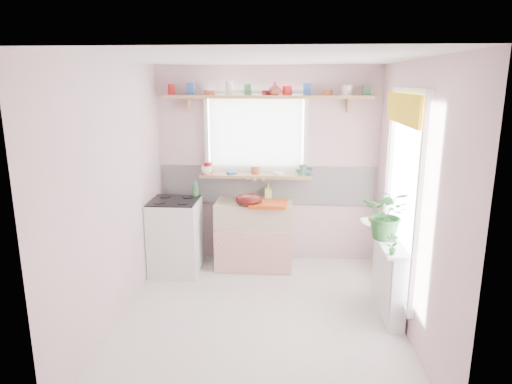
{
  "coord_description": "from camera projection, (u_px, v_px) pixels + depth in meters",
  "views": [
    {
      "loc": [
        0.26,
        -4.15,
        2.31
      ],
      "look_at": [
        -0.08,
        0.55,
        1.16
      ],
      "focal_mm": 32.0,
      "sensor_mm": 36.0,
      "label": 1
    }
  ],
  "objects": [
    {
      "name": "sill_crockery",
      "position": [
        255.0,
        170.0,
        5.75
      ],
      "size": [
        1.35,
        0.11,
        0.12
      ],
      "color": "red",
      "rests_on": "windowsill"
    },
    {
      "name": "sill_bowl",
      "position": [
        304.0,
        171.0,
        5.77
      ],
      "size": [
        0.23,
        0.23,
        0.07
      ],
      "primitive_type": "imported",
      "rotation": [
        0.0,
        0.0,
        -0.1
      ],
      "color": "#30669D",
      "rests_on": "windowsill"
    },
    {
      "name": "radiator_ledge",
      "position": [
        389.0,
        275.0,
        4.6
      ],
      "size": [
        0.22,
        0.95,
        0.78
      ],
      "color": "white",
      "rests_on": "ground"
    },
    {
      "name": "dish_tray",
      "position": [
        269.0,
        204.0,
        5.45
      ],
      "size": [
        0.46,
        0.36,
        0.04
      ],
      "primitive_type": "cube",
      "rotation": [
        0.0,
        0.0,
        -0.08
      ],
      "color": "#CA4812",
      "rests_on": "sink_unit"
    },
    {
      "name": "herb_pot",
      "position": [
        392.0,
        244.0,
        4.11
      ],
      "size": [
        0.11,
        0.08,
        0.2
      ],
      "primitive_type": "imported",
      "rotation": [
        0.0,
        0.0,
        0.07
      ],
      "color": "#2E702C",
      "rests_on": "radiator_ledge"
    },
    {
      "name": "shelf_crockery",
      "position": [
        268.0,
        90.0,
        5.49
      ],
      "size": [
        2.47,
        0.11,
        0.12
      ],
      "color": "red",
      "rests_on": "pine_shelf"
    },
    {
      "name": "fruit",
      "position": [
        377.0,
        219.0,
        4.84
      ],
      "size": [
        0.2,
        0.14,
        0.1
      ],
      "color": "orange",
      "rests_on": "fruit_bowl"
    },
    {
      "name": "cooker",
      "position": [
        176.0,
        236.0,
        5.58
      ],
      "size": [
        0.58,
        0.58,
        0.93
      ],
      "color": "white",
      "rests_on": "ground"
    },
    {
      "name": "sink_unit",
      "position": [
        254.0,
        234.0,
        5.75
      ],
      "size": [
        0.95,
        0.65,
        1.11
      ],
      "color": "white",
      "rests_on": "ground"
    },
    {
      "name": "cooker_bottle",
      "position": [
        195.0,
        187.0,
        5.64
      ],
      "size": [
        0.1,
        0.1,
        0.22
      ],
      "primitive_type": "imported",
      "rotation": [
        0.0,
        0.0,
        -0.2
      ],
      "color": "#3D7A45",
      "rests_on": "cooker"
    },
    {
      "name": "sill_cup",
      "position": [
        206.0,
        170.0,
        5.73
      ],
      "size": [
        0.17,
        0.17,
        0.11
      ],
      "primitive_type": "imported",
      "rotation": [
        0.0,
        0.0,
        0.26
      ],
      "color": "white",
      "rests_on": "windowsill"
    },
    {
      "name": "jade_plant",
      "position": [
        388.0,
        214.0,
        4.49
      ],
      "size": [
        0.58,
        0.54,
        0.52
      ],
      "primitive_type": "imported",
      "rotation": [
        0.0,
        0.0,
        -0.36
      ],
      "color": "#285E25",
      "rests_on": "radiator_ledge"
    },
    {
      "name": "fruit_bowl",
      "position": [
        376.0,
        225.0,
        4.85
      ],
      "size": [
        0.36,
        0.36,
        0.08
      ],
      "primitive_type": "imported",
      "rotation": [
        0.0,
        0.0,
        0.08
      ],
      "color": "silver",
      "rests_on": "radiator_ledge"
    },
    {
      "name": "room",
      "position": [
        324.0,
        168.0,
        5.05
      ],
      "size": [
        3.2,
        3.2,
        3.2
      ],
      "color": "silver",
      "rests_on": "ground"
    },
    {
      "name": "windowsill",
      "position": [
        255.0,
        176.0,
        5.77
      ],
      "size": [
        1.4,
        0.22,
        0.04
      ],
      "primitive_type": "cube",
      "color": "tan",
      "rests_on": "room"
    },
    {
      "name": "pine_shelf",
      "position": [
        268.0,
        97.0,
        5.51
      ],
      "size": [
        2.52,
        0.24,
        0.04
      ],
      "primitive_type": "cube",
      "color": "tan",
      "rests_on": "room"
    },
    {
      "name": "shelf_vase",
      "position": [
        275.0,
        89.0,
        5.42
      ],
      "size": [
        0.17,
        0.17,
        0.16
      ],
      "primitive_type": "imported",
      "rotation": [
        0.0,
        0.0,
        0.11
      ],
      "color": "brown",
      "rests_on": "pine_shelf"
    },
    {
      "name": "soap_bottle_sink",
      "position": [
        268.0,
        191.0,
        5.82
      ],
      "size": [
        0.09,
        0.09,
        0.19
      ],
      "primitive_type": "imported",
      "rotation": [
        0.0,
        0.0,
        0.03
      ],
      "color": "#EDFB6F",
      "rests_on": "sink_unit"
    },
    {
      "name": "colander",
      "position": [
        249.0,
        199.0,
        5.47
      ],
      "size": [
        0.36,
        0.36,
        0.14
      ],
      "primitive_type": "ellipsoid",
      "rotation": [
        0.0,
        0.0,
        0.13
      ],
      "color": "#4E0F0D",
      "rests_on": "sink_unit"
    }
  ]
}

